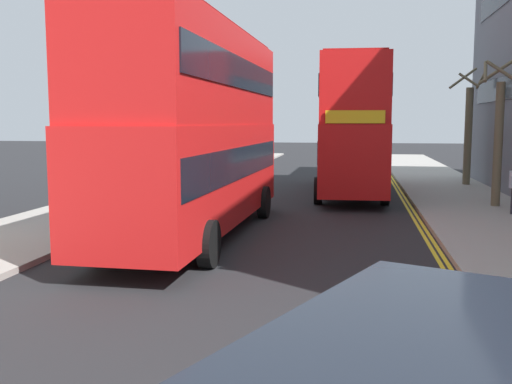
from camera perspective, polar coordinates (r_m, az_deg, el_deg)
The scene contains 7 objects.
sidewalk_left at distance 18.35m, azimuth -19.30°, elevation -3.10°, with size 4.00×80.00×0.14m, color #9E9991.
kerb_line_outer at distance 14.28m, azimuth 17.84°, elevation -6.07°, with size 0.10×56.00×0.01m, color yellow.
kerb_line_inner at distance 14.26m, azimuth 17.20°, elevation -6.06°, with size 0.10×56.00×0.01m, color yellow.
double_decker_bus_away at distance 15.87m, azimuth -5.85°, elevation 6.50°, with size 2.96×10.85×5.64m.
double_decker_bus_oncoming at distance 25.56m, azimuth 9.11°, elevation 6.56°, with size 3.16×10.90×5.64m.
street_tree_mid at distance 29.77m, azimuth 20.03°, elevation 5.61°, with size 1.58×1.59×5.61m.
street_tree_far at distance 22.40m, azimuth 22.65°, elevation 5.45°, with size 1.59×1.79×5.45m.
Camera 1 is at (2.35, 0.21, 3.11)m, focal length 40.95 mm.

